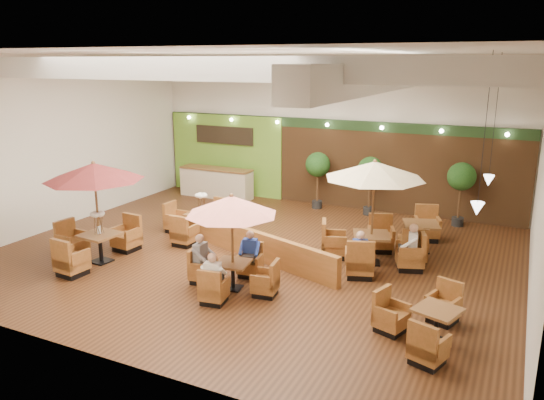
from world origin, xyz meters
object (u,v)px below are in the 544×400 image
Objects in this scene: booth_divider at (255,245)px; table_2 at (374,194)px; table_5 at (420,238)px; topiary_2 at (461,179)px; diner_2 at (202,254)px; topiary_1 at (370,172)px; topiary_0 at (318,167)px; diner_3 at (360,249)px; service_counter at (216,183)px; table_3 at (195,221)px; table_1 at (232,224)px; table_4 at (423,323)px; table_0 at (94,191)px; diner_1 at (250,249)px; diner_4 at (411,242)px; diner_0 at (213,272)px.

booth_divider is 1.95× the size of table_2.
topiary_2 is (0.66, 3.01, 1.18)m from table_5.
topiary_1 is at bearing 163.38° from diner_2.
topiary_0 is 2.70× the size of diner_3.
service_counter is 9.26m from topiary_2.
table_3 reaches higher than table_5.
diner_3 is (5.58, -0.99, 0.30)m from table_3.
table_2 reaches higher than table_1.
table_3 is 5.25m from topiary_0.
table_1 is at bearing -167.12° from table_4.
diner_3 is (6.67, 2.06, -1.23)m from table_0.
topiary_1 is at bearing -180.00° from topiary_2.
diner_4 is at bearing -163.15° from diner_1.
table_2 is at bearing 130.55° from diner_2.
topiary_1 is at bearing 82.13° from diner_3.
diner_0 is at bearing -62.55° from booth_divider.
booth_divider is 4.53m from table_0.
topiary_0 is at bearing 180.00° from topiary_2.
service_counter is 1.44× the size of topiary_1.
table_3 is 6.63m from diner_4.
table_5 is 3.30m from topiary_2.
service_counter is at bearing 101.15° from table_0.
booth_divider is 7.46× the size of diner_3.
topiary_1 is (6.18, 0.20, 0.96)m from service_counter.
table_2 is at bearing -73.51° from topiary_1.
table_3 is at bearing 160.51° from table_2.
diner_2 is at bearing -83.09° from booth_divider.
table_5 is 1.44× the size of topiary_1.
topiary_1 is 7.90m from diner_2.
diner_4 is at bearing 0.84° from table_3.
diner_2 is (2.22, -3.01, 0.30)m from table_3.
diner_2 is 5.36m from diner_4.
diner_1 is at bearing -152.39° from table_5.
diner_0 reaches higher than table_4.
table_4 is at bearing -97.81° from table_5.
table_0 is at bearing 99.62° from diner_4.
table_3 is 3.26× the size of diner_2.
table_4 is at bearing -79.92° from table_2.
booth_divider is 2.91m from diner_0.
table_0 reaches higher than topiary_2.
table_1 reaches higher than diner_3.
table_0 reaches higher than topiary_1.
topiary_0 is at bearing 126.05° from table_5.
table_1 is 7.69m from topiary_1.
diner_3 is at bearing -9.68° from table_3.
service_counter is 4.01× the size of diner_0.
diner_1 is (3.08, -2.15, 0.28)m from table_3.
table_5 is 3.84× the size of diner_2.
diner_1 is (0.80, -6.74, -0.83)m from topiary_0.
table_4 is 5.41m from diner_2.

